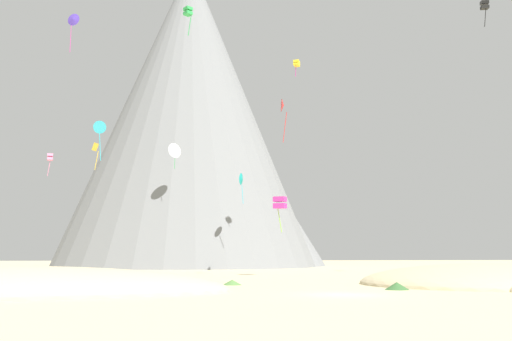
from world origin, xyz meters
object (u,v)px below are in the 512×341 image
(kite_teal_low, at_px, (242,179))
(bush_low_patch, at_px, (397,286))
(bush_far_left, at_px, (389,274))
(kite_magenta_low, at_px, (280,203))
(bush_scatter_east, at_px, (432,283))
(kite_green_high, at_px, (188,12))
(bush_near_left, at_px, (232,282))
(kite_yellow_high, at_px, (297,64))
(kite_pink_mid, at_px, (50,157))
(kite_cyan_mid, at_px, (100,128))
(kite_black_high, at_px, (485,5))
(kite_indigo_high, at_px, (73,20))
(kite_red_mid, at_px, (283,106))
(kite_white_mid, at_px, (174,151))
(kite_gold_mid, at_px, (96,150))
(rock_massif, at_px, (198,125))
(bush_near_right, at_px, (98,288))

(kite_teal_low, bearing_deg, bush_low_patch, -149.99)
(bush_far_left, height_order, bush_low_patch, bush_far_left)
(bush_low_patch, relative_size, kite_magenta_low, 0.41)
(bush_scatter_east, bearing_deg, kite_green_high, 125.23)
(bush_near_left, xyz_separation_m, kite_yellow_high, (13.18, 34.01, 29.18))
(kite_pink_mid, xyz_separation_m, kite_cyan_mid, (8.21, -15.98, 1.01))
(kite_teal_low, relative_size, kite_green_high, 1.45)
(bush_far_left, bearing_deg, bush_scatter_east, -102.15)
(kite_black_high, relative_size, kite_indigo_high, 0.51)
(kite_black_high, height_order, kite_red_mid, kite_black_high)
(kite_yellow_high, bearing_deg, bush_far_left, 131.03)
(bush_near_left, height_order, kite_white_mid, kite_white_mid)
(bush_far_left, relative_size, kite_yellow_high, 0.63)
(kite_indigo_high, bearing_deg, kite_white_mid, 35.69)
(bush_low_patch, relative_size, kite_pink_mid, 0.52)
(bush_scatter_east, bearing_deg, kite_red_mid, 94.65)
(kite_gold_mid, bearing_deg, kite_white_mid, -124.17)
(kite_magenta_low, xyz_separation_m, kite_black_high, (23.94, -3.04, 23.23))
(bush_far_left, xyz_separation_m, rock_massif, (-15.29, 61.07, 27.75))
(bush_near_right, height_order, kite_yellow_high, kite_yellow_high)
(kite_white_mid, xyz_separation_m, kite_cyan_mid, (-8.89, -24.67, -1.93))
(bush_near_left, xyz_separation_m, kite_red_mid, (10.14, 29.32, 21.65))
(bush_near_right, distance_m, kite_indigo_high, 66.74)
(kite_magenta_low, bearing_deg, rock_massif, -54.48)
(rock_massif, distance_m, kite_gold_mid, 48.83)
(bush_low_patch, height_order, kite_green_high, kite_green_high)
(bush_near_right, distance_m, bush_low_patch, 19.12)
(bush_far_left, relative_size, kite_magenta_low, 0.38)
(kite_black_high, bearing_deg, kite_teal_low, 145.88)
(bush_near_right, bearing_deg, kite_white_mid, 84.98)
(bush_low_patch, distance_m, kite_red_mid, 42.91)
(bush_low_patch, xyz_separation_m, kite_gold_mid, (-23.48, 34.69, 14.51))
(bush_far_left, xyz_separation_m, kite_magenta_low, (-9.29, 7.74, 7.58))
(bush_low_patch, bearing_deg, rock_massif, 96.18)
(kite_yellow_high, bearing_deg, bush_near_right, 96.65)
(bush_scatter_east, bearing_deg, kite_black_high, 49.81)
(bush_near_right, relative_size, kite_white_mid, 0.44)
(kite_teal_low, bearing_deg, kite_red_mid, -138.61)
(kite_black_high, relative_size, kite_yellow_high, 1.31)
(kite_teal_low, bearing_deg, kite_indigo_high, 114.74)
(kite_white_mid, relative_size, kite_cyan_mid, 0.88)
(kite_yellow_high, bearing_deg, kite_cyan_mid, 57.15)
(kite_magenta_low, height_order, kite_red_mid, kite_red_mid)
(kite_yellow_high, bearing_deg, kite_green_high, 80.07)
(kite_cyan_mid, height_order, kite_yellow_high, kite_yellow_high)
(kite_black_high, height_order, kite_white_mid, kite_black_high)
(bush_far_left, distance_m, rock_massif, 68.81)
(kite_black_high, bearing_deg, kite_indigo_high, 164.77)
(bush_near_right, xyz_separation_m, kite_red_mid, (18.93, 40.59, 21.41))
(kite_red_mid, bearing_deg, kite_green_high, 140.47)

